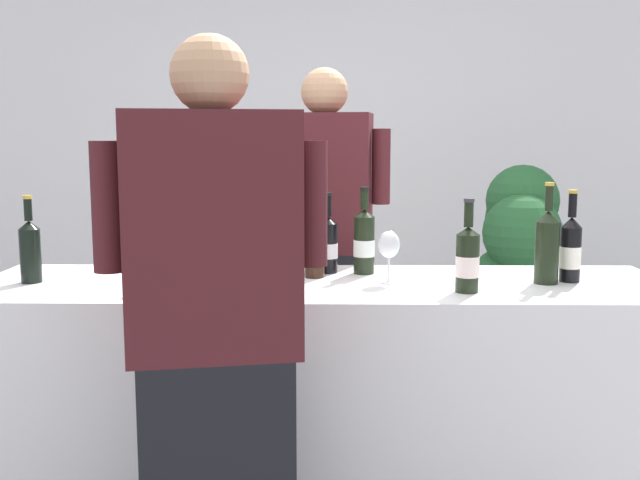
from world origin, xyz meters
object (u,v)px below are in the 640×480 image
at_px(wine_bottle_0, 364,241).
at_px(wine_bottle_2, 30,249).
at_px(person_server, 325,270).
at_px(wine_bottle_6, 315,245).
at_px(wine_bottle_9, 327,244).
at_px(wine_glass, 389,246).
at_px(wine_bottle_3, 547,245).
at_px(wine_bottle_4, 468,259).
at_px(wine_bottle_5, 571,249).
at_px(potted_shrub, 515,259).
at_px(person_guest, 216,367).
at_px(wine_bottle_8, 210,252).
at_px(wine_bottle_10, 179,251).
at_px(wine_bottle_7, 245,249).
at_px(wine_bottle_1, 251,242).

distance_m(wine_bottle_0, wine_bottle_2, 1.19).
bearing_deg(person_server, wine_bottle_6, -93.62).
xyz_separation_m(wine_bottle_9, wine_glass, (0.22, -0.20, 0.02)).
relative_size(wine_bottle_9, person_server, 0.18).
bearing_deg(wine_bottle_9, wine_bottle_3, -14.65).
bearing_deg(wine_bottle_4, wine_bottle_5, 25.02).
bearing_deg(potted_shrub, wine_bottle_4, -109.76).
xyz_separation_m(wine_bottle_9, potted_shrub, (1.00, 1.16, -0.25)).
bearing_deg(person_guest, wine_bottle_8, 100.38).
bearing_deg(wine_bottle_6, wine_bottle_9, 64.31).
height_order(wine_bottle_3, wine_bottle_10, wine_bottle_3).
distance_m(wine_bottle_6, potted_shrub, 1.66).
distance_m(wine_bottle_4, wine_bottle_10, 0.99).
xyz_separation_m(wine_bottle_7, person_server, (0.28, 0.65, -0.19)).
bearing_deg(wine_bottle_10, wine_glass, 1.72).
distance_m(wine_bottle_8, person_server, 0.87).
xyz_separation_m(wine_bottle_3, wine_bottle_4, (-0.30, -0.15, -0.02)).
height_order(wine_bottle_2, wine_bottle_5, wine_bottle_5).
xyz_separation_m(wine_bottle_1, wine_bottle_10, (-0.23, -0.19, -0.00)).
height_order(wine_bottle_1, wine_bottle_3, wine_bottle_3).
relative_size(wine_bottle_4, wine_bottle_8, 0.99).
bearing_deg(person_server, wine_bottle_4, -60.13).
xyz_separation_m(wine_bottle_8, potted_shrub, (1.40, 1.44, -0.26)).
xyz_separation_m(wine_bottle_1, person_server, (0.27, 0.50, -0.20)).
xyz_separation_m(wine_bottle_1, wine_glass, (0.50, -0.17, 0.01)).
distance_m(wine_bottle_4, wine_bottle_6, 0.57).
height_order(wine_bottle_3, wine_glass, wine_bottle_3).
bearing_deg(potted_shrub, wine_bottle_1, -137.27).
xyz_separation_m(wine_bottle_7, wine_glass, (0.50, -0.02, 0.01)).
relative_size(wine_bottle_1, wine_bottle_9, 1.11).
height_order(wine_bottle_2, wine_bottle_8, wine_bottle_8).
bearing_deg(wine_bottle_9, wine_bottle_0, -7.27).
bearing_deg(wine_bottle_2, wine_bottle_0, 9.08).
distance_m(wine_bottle_1, wine_bottle_10, 0.30).
bearing_deg(wine_bottle_0, wine_bottle_9, 172.73).
bearing_deg(wine_bottle_5, potted_shrub, 83.75).
bearing_deg(person_server, wine_bottle_7, -113.24).
relative_size(wine_bottle_7, wine_glass, 1.85).
xyz_separation_m(wine_bottle_1, wine_bottle_6, (0.24, -0.07, 0.00)).
distance_m(wine_bottle_3, wine_bottle_4, 0.34).
height_order(wine_bottle_0, wine_bottle_10, wine_bottle_0).
distance_m(wine_bottle_7, wine_bottle_10, 0.23).
bearing_deg(wine_bottle_0, wine_bottle_7, -159.48).
bearing_deg(wine_bottle_10, person_guest, -70.56).
bearing_deg(wine_bottle_7, wine_bottle_3, -1.25).
bearing_deg(person_guest, wine_bottle_4, 33.12).
relative_size(wine_bottle_8, potted_shrub, 0.24).
relative_size(wine_bottle_1, wine_bottle_6, 1.02).
distance_m(wine_bottle_8, wine_glass, 0.62).
bearing_deg(wine_bottle_3, wine_bottle_0, 163.80).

